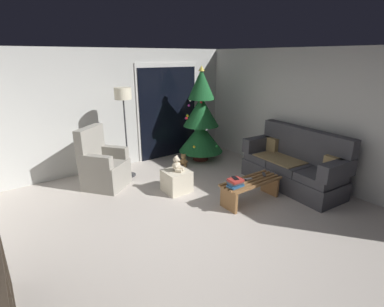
{
  "coord_description": "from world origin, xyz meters",
  "views": [
    {
      "loc": [
        -2.19,
        -2.92,
        2.35
      ],
      "look_at": [
        0.4,
        0.7,
        0.85
      ],
      "focal_mm": 27.28,
      "sensor_mm": 36.0,
      "label": 1
    }
  ],
  "objects_px": {
    "remote_black": "(242,181)",
    "teddy_bear_honey_by_tree": "(183,161)",
    "remote_graphite": "(264,174)",
    "christmas_tree": "(201,120)",
    "floor_lamp": "(124,102)",
    "couch": "(294,166)",
    "armchair": "(103,166)",
    "ottoman": "(177,181)",
    "teddy_bear_cream": "(177,165)",
    "coffee_table": "(251,187)",
    "cell_phone": "(235,178)",
    "book_stack": "(235,183)",
    "remote_silver": "(248,179)"
  },
  "relations": [
    {
      "from": "remote_black",
      "to": "teddy_bear_honey_by_tree",
      "type": "relative_size",
      "value": 0.55
    },
    {
      "from": "remote_graphite",
      "to": "christmas_tree",
      "type": "height_order",
      "value": "christmas_tree"
    },
    {
      "from": "teddy_bear_honey_by_tree",
      "to": "floor_lamp",
      "type": "bearing_deg",
      "value": 170.86
    },
    {
      "from": "couch",
      "to": "teddy_bear_honey_by_tree",
      "type": "relative_size",
      "value": 6.97
    },
    {
      "from": "armchair",
      "to": "ottoman",
      "type": "xyz_separation_m",
      "value": [
        1.0,
        -0.97,
        -0.2
      ]
    },
    {
      "from": "christmas_tree",
      "to": "ottoman",
      "type": "xyz_separation_m",
      "value": [
        -1.38,
        -1.1,
        -0.75
      ]
    },
    {
      "from": "christmas_tree",
      "to": "teddy_bear_cream",
      "type": "distance_m",
      "value": 1.82
    },
    {
      "from": "remote_graphite",
      "to": "remote_black",
      "type": "relative_size",
      "value": 1.0
    },
    {
      "from": "coffee_table",
      "to": "christmas_tree",
      "type": "xyz_separation_m",
      "value": [
        0.58,
        2.16,
        0.69
      ]
    },
    {
      "from": "teddy_bear_cream",
      "to": "teddy_bear_honey_by_tree",
      "type": "distance_m",
      "value": 1.33
    },
    {
      "from": "couch",
      "to": "cell_phone",
      "type": "xyz_separation_m",
      "value": [
        -1.51,
        0.0,
        0.13
      ]
    },
    {
      "from": "book_stack",
      "to": "cell_phone",
      "type": "xyz_separation_m",
      "value": [
        0.01,
        0.01,
        0.07
      ]
    },
    {
      "from": "couch",
      "to": "teddy_bear_honey_by_tree",
      "type": "xyz_separation_m",
      "value": [
        -1.11,
        2.05,
        -0.28
      ]
    },
    {
      "from": "couch",
      "to": "teddy_bear_cream",
      "type": "distance_m",
      "value": 2.2
    },
    {
      "from": "teddy_bear_cream",
      "to": "couch",
      "type": "bearing_deg",
      "value": -29.06
    },
    {
      "from": "couch",
      "to": "armchair",
      "type": "distance_m",
      "value": 3.56
    },
    {
      "from": "remote_graphite",
      "to": "remote_black",
      "type": "xyz_separation_m",
      "value": [
        -0.5,
        0.03,
        0.0
      ]
    },
    {
      "from": "remote_silver",
      "to": "book_stack",
      "type": "bearing_deg",
      "value": 115.77
    },
    {
      "from": "coffee_table",
      "to": "ottoman",
      "type": "bearing_deg",
      "value": 127.16
    },
    {
      "from": "remote_black",
      "to": "teddy_bear_cream",
      "type": "relative_size",
      "value": 0.55
    },
    {
      "from": "book_stack",
      "to": "floor_lamp",
      "type": "bearing_deg",
      "value": 109.97
    },
    {
      "from": "christmas_tree",
      "to": "teddy_bear_cream",
      "type": "bearing_deg",
      "value": -141.12
    },
    {
      "from": "remote_black",
      "to": "armchair",
      "type": "distance_m",
      "value": 2.56
    },
    {
      "from": "remote_silver",
      "to": "cell_phone",
      "type": "relative_size",
      "value": 1.08
    },
    {
      "from": "couch",
      "to": "armchair",
      "type": "xyz_separation_m",
      "value": [
        -2.92,
        2.04,
        0.0
      ]
    },
    {
      "from": "remote_graphite",
      "to": "cell_phone",
      "type": "xyz_separation_m",
      "value": [
        -0.73,
        -0.05,
        0.13
      ]
    },
    {
      "from": "couch",
      "to": "book_stack",
      "type": "relative_size",
      "value": 7.79
    },
    {
      "from": "remote_graphite",
      "to": "armchair",
      "type": "relative_size",
      "value": 0.14
    },
    {
      "from": "floor_lamp",
      "to": "armchair",
      "type": "bearing_deg",
      "value": -160.22
    },
    {
      "from": "remote_silver",
      "to": "ottoman",
      "type": "height_order",
      "value": "remote_silver"
    },
    {
      "from": "coffee_table",
      "to": "armchair",
      "type": "xyz_separation_m",
      "value": [
        -1.8,
        2.02,
        0.14
      ]
    },
    {
      "from": "remote_black",
      "to": "book_stack",
      "type": "bearing_deg",
      "value": -61.29
    },
    {
      "from": "armchair",
      "to": "book_stack",
      "type": "bearing_deg",
      "value": -55.57
    },
    {
      "from": "coffee_table",
      "to": "cell_phone",
      "type": "relative_size",
      "value": 7.64
    },
    {
      "from": "floor_lamp",
      "to": "teddy_bear_honey_by_tree",
      "type": "xyz_separation_m",
      "value": [
        1.23,
        -0.2,
        -1.38
      ]
    },
    {
      "from": "teddy_bear_cream",
      "to": "remote_graphite",
      "type": "bearing_deg",
      "value": -41.63
    },
    {
      "from": "christmas_tree",
      "to": "teddy_bear_cream",
      "type": "relative_size",
      "value": 7.54
    },
    {
      "from": "teddy_bear_honey_by_tree",
      "to": "teddy_bear_cream",
      "type": "bearing_deg",
      "value": -129.11
    },
    {
      "from": "coffee_table",
      "to": "remote_graphite",
      "type": "relative_size",
      "value": 7.05
    },
    {
      "from": "ottoman",
      "to": "floor_lamp",
      "type": "bearing_deg",
      "value": 109.4
    },
    {
      "from": "remote_black",
      "to": "book_stack",
      "type": "distance_m",
      "value": 0.26
    },
    {
      "from": "cell_phone",
      "to": "ottoman",
      "type": "relative_size",
      "value": 0.33
    },
    {
      "from": "coffee_table",
      "to": "floor_lamp",
      "type": "height_order",
      "value": "floor_lamp"
    },
    {
      "from": "teddy_bear_cream",
      "to": "teddy_bear_honey_by_tree",
      "type": "bearing_deg",
      "value": 50.89
    },
    {
      "from": "remote_graphite",
      "to": "teddy_bear_cream",
      "type": "bearing_deg",
      "value": 178.31
    },
    {
      "from": "coffee_table",
      "to": "christmas_tree",
      "type": "relative_size",
      "value": 0.51
    },
    {
      "from": "christmas_tree",
      "to": "teddy_bear_honey_by_tree",
      "type": "relative_size",
      "value": 7.54
    },
    {
      "from": "cell_phone",
      "to": "teddy_bear_cream",
      "type": "distance_m",
      "value": 1.14
    },
    {
      "from": "remote_black",
      "to": "ottoman",
      "type": "relative_size",
      "value": 0.35
    },
    {
      "from": "floor_lamp",
      "to": "ottoman",
      "type": "relative_size",
      "value": 4.05
    }
  ]
}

